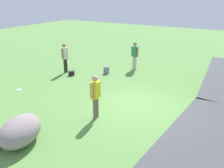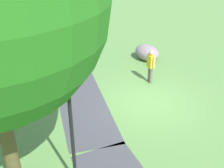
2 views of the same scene
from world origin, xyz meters
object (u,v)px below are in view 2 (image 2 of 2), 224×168
(lamp_post, at_px, (71,127))
(lawn_boulder, at_px, (147,53))
(man_near_boulder, at_px, (151,64))
(backpack_by_boulder, at_px, (148,51))

(lamp_post, bearing_deg, lawn_boulder, -39.94)
(man_near_boulder, xyz_separation_m, backpack_by_boulder, (3.10, -1.53, -0.76))
(man_near_boulder, height_order, backpack_by_boulder, man_near_boulder)
(lamp_post, distance_m, backpack_by_boulder, 10.36)
(lawn_boulder, distance_m, backpack_by_boulder, 0.80)
(lamp_post, xyz_separation_m, man_near_boulder, (4.77, -4.95, -1.06))
(lawn_boulder, bearing_deg, backpack_by_boulder, -34.07)
(lamp_post, bearing_deg, man_near_boulder, -46.06)
(lamp_post, relative_size, backpack_by_boulder, 8.12)
(lamp_post, distance_m, man_near_boulder, 6.96)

